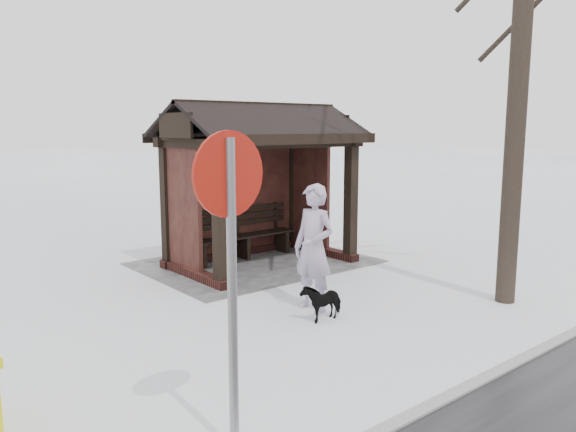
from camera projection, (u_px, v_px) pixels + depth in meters
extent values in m
plane|color=white|center=(262.00, 265.00, 10.84)|extent=(120.00, 120.00, 0.00)
cube|color=gray|center=(540.00, 351.00, 6.65)|extent=(120.00, 0.15, 0.06)
cube|color=gray|center=(256.00, 262.00, 10.99)|extent=(4.20, 3.20, 0.02)
cube|color=#351613|center=(236.00, 253.00, 11.52)|extent=(3.30, 0.22, 0.16)
cube|color=#351613|center=(319.00, 250.00, 11.77)|extent=(0.22, 2.10, 0.16)
cube|color=#351613|center=(194.00, 273.00, 9.89)|extent=(0.22, 2.10, 0.16)
cube|color=black|center=(351.00, 204.00, 10.92)|extent=(0.20, 0.20, 2.30)
cube|color=black|center=(220.00, 220.00, 9.03)|extent=(0.20, 0.20, 2.30)
cube|color=black|center=(292.00, 195.00, 12.29)|extent=(0.20, 0.20, 2.30)
cube|color=black|center=(168.00, 208.00, 10.41)|extent=(0.20, 0.20, 2.30)
cube|color=black|center=(235.00, 197.00, 11.34)|extent=(2.80, 0.08, 2.14)
cube|color=black|center=(309.00, 194.00, 11.83)|extent=(0.08, 1.17, 2.14)
cube|color=black|center=(183.00, 207.00, 9.95)|extent=(0.08, 1.17, 2.14)
cube|color=black|center=(292.00, 143.00, 9.78)|extent=(3.40, 0.20, 0.18)
cube|color=black|center=(234.00, 141.00, 11.16)|extent=(3.40, 0.20, 0.18)
cylinder|color=black|center=(523.00, 9.00, 7.91)|extent=(0.29, 0.29, 8.55)
imported|color=#AD9EB9|center=(314.00, 248.00, 8.05)|extent=(0.53, 0.73, 1.84)
imported|color=black|center=(322.00, 301.00, 7.75)|extent=(0.63, 0.31, 0.52)
cylinder|color=gray|center=(232.00, 302.00, 4.41)|extent=(0.08, 0.08, 2.56)
cylinder|color=#A3160B|center=(229.00, 174.00, 4.27)|extent=(0.67, 0.09, 0.67)
cylinder|color=white|center=(227.00, 174.00, 4.28)|extent=(0.51, 0.08, 0.51)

